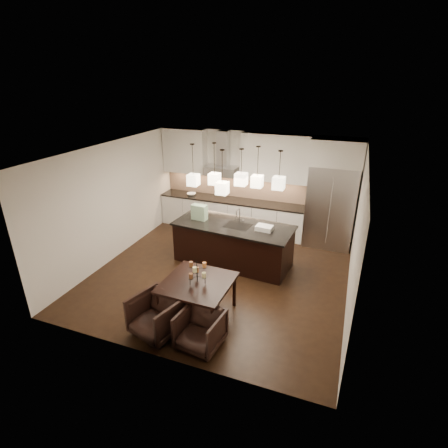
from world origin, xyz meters
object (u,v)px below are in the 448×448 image
at_px(refrigerator, 330,207).
at_px(island_body, 233,244).
at_px(dining_table, 198,298).
at_px(armchair_left, 157,315).
at_px(armchair_right, 200,330).

bearing_deg(refrigerator, island_body, -138.54).
distance_m(dining_table, armchair_left, 0.85).
relative_size(armchair_left, armchair_right, 1.12).
xyz_separation_m(armchair_left, armchair_right, (0.83, -0.02, -0.04)).
bearing_deg(armchair_left, armchair_right, 14.61).
bearing_deg(armchair_left, refrigerator, 78.53).
bearing_deg(dining_table, armchair_right, -61.46).
xyz_separation_m(island_body, dining_table, (0.06, -2.14, -0.11)).
distance_m(island_body, armchair_right, 2.91).
distance_m(island_body, armchair_left, 2.88).
xyz_separation_m(refrigerator, armchair_left, (-2.42, -4.63, -0.71)).
relative_size(island_body, armchair_left, 3.34).
height_order(refrigerator, armchair_right, refrigerator).
bearing_deg(armchair_left, island_body, 98.06).
bearing_deg(armchair_left, dining_table, 73.45).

